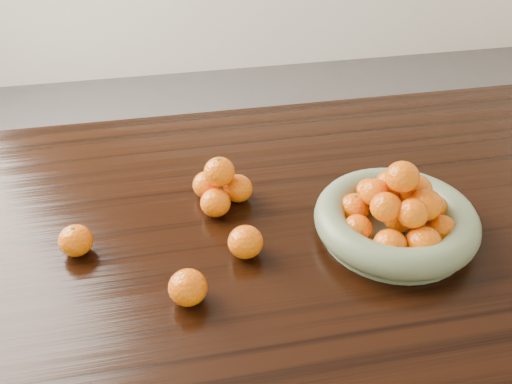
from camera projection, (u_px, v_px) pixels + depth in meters
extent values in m
cube|color=black|center=(240.00, 226.00, 1.23)|extent=(2.00, 1.00, 0.04)
cube|color=black|center=(490.00, 200.00, 1.94)|extent=(0.08, 0.08, 0.71)
cylinder|color=gray|center=(394.00, 231.00, 1.17)|extent=(0.30, 0.30, 0.01)
torus|color=gray|center=(396.00, 219.00, 1.15)|extent=(0.33, 0.33, 0.06)
ellipsoid|color=orange|center=(433.00, 208.00, 1.18)|extent=(0.06, 0.06, 0.06)
ellipsoid|color=orange|center=(403.00, 194.00, 1.21)|extent=(0.07, 0.07, 0.06)
ellipsoid|color=orange|center=(370.00, 193.00, 1.22)|extent=(0.07, 0.07, 0.06)
ellipsoid|color=orange|center=(354.00, 208.00, 1.18)|extent=(0.06, 0.06, 0.06)
ellipsoid|color=orange|center=(357.00, 229.00, 1.12)|extent=(0.06, 0.06, 0.06)
ellipsoid|color=orange|center=(390.00, 245.00, 1.08)|extent=(0.07, 0.07, 0.06)
ellipsoid|color=orange|center=(424.00, 243.00, 1.08)|extent=(0.07, 0.07, 0.06)
ellipsoid|color=orange|center=(441.00, 229.00, 1.12)|extent=(0.06, 0.06, 0.06)
ellipsoid|color=orange|center=(399.00, 218.00, 1.15)|extent=(0.06, 0.06, 0.06)
ellipsoid|color=orange|center=(415.00, 190.00, 1.15)|extent=(0.07, 0.07, 0.07)
ellipsoid|color=orange|center=(391.00, 184.00, 1.16)|extent=(0.06, 0.06, 0.06)
ellipsoid|color=orange|center=(375.00, 192.00, 1.14)|extent=(0.06, 0.06, 0.06)
ellipsoid|color=orange|center=(386.00, 207.00, 1.09)|extent=(0.06, 0.06, 0.06)
ellipsoid|color=orange|center=(412.00, 213.00, 1.08)|extent=(0.06, 0.06, 0.06)
ellipsoid|color=orange|center=(425.00, 205.00, 1.11)|extent=(0.07, 0.07, 0.06)
ellipsoid|color=orange|center=(402.00, 177.00, 1.10)|extent=(0.07, 0.07, 0.06)
ellipsoid|color=orange|center=(215.00, 203.00, 1.21)|extent=(0.07, 0.07, 0.06)
ellipsoid|color=orange|center=(238.00, 188.00, 1.26)|extent=(0.07, 0.07, 0.06)
ellipsoid|color=orange|center=(207.00, 185.00, 1.27)|extent=(0.07, 0.07, 0.06)
ellipsoid|color=orange|center=(219.00, 172.00, 1.22)|extent=(0.07, 0.07, 0.06)
ellipsoid|color=orange|center=(76.00, 241.00, 1.11)|extent=(0.07, 0.07, 0.06)
ellipsoid|color=orange|center=(188.00, 287.00, 1.01)|extent=(0.07, 0.07, 0.07)
ellipsoid|color=orange|center=(246.00, 242.00, 1.11)|extent=(0.07, 0.07, 0.06)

